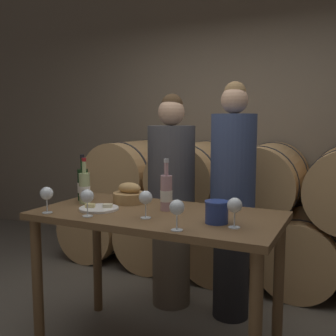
{
  "coord_description": "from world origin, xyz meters",
  "views": [
    {
      "loc": [
        1.04,
        -2.04,
        1.43
      ],
      "look_at": [
        0.0,
        0.15,
        1.14
      ],
      "focal_mm": 42.0,
      "sensor_mm": 36.0,
      "label": 1
    }
  ],
  "objects_px": {
    "wine_bottle_white": "(85,188)",
    "wine_glass_far_right": "(235,206)",
    "wine_glass_center": "(146,198)",
    "wine_glass_right": "(177,208)",
    "bread_basket": "(130,195)",
    "wine_glass_left": "(87,197)",
    "wine_glass_far_left": "(47,194)",
    "wine_bottle_red": "(83,184)",
    "blue_crock": "(217,211)",
    "cheese_plate": "(99,208)",
    "tasting_table": "(157,233)",
    "person_right": "(233,199)",
    "wine_bottle_rose": "(166,192)",
    "person_left": "(171,200)"
  },
  "relations": [
    {
      "from": "wine_bottle_red",
      "to": "wine_glass_left",
      "type": "relative_size",
      "value": 2.02
    },
    {
      "from": "wine_bottle_white",
      "to": "wine_glass_far_right",
      "type": "distance_m",
      "value": 1.07
    },
    {
      "from": "tasting_table",
      "to": "wine_glass_far_right",
      "type": "xyz_separation_m",
      "value": [
        0.51,
        -0.14,
        0.24
      ]
    },
    {
      "from": "blue_crock",
      "to": "wine_glass_center",
      "type": "xyz_separation_m",
      "value": [
        -0.39,
        -0.07,
        0.05
      ]
    },
    {
      "from": "person_right",
      "to": "wine_glass_left",
      "type": "bearing_deg",
      "value": -122.58
    },
    {
      "from": "person_right",
      "to": "wine_bottle_red",
      "type": "relative_size",
      "value": 5.42
    },
    {
      "from": "person_right",
      "to": "wine_glass_far_left",
      "type": "height_order",
      "value": "person_right"
    },
    {
      "from": "cheese_plate",
      "to": "wine_glass_far_right",
      "type": "bearing_deg",
      "value": -3.02
    },
    {
      "from": "tasting_table",
      "to": "wine_bottle_rose",
      "type": "relative_size",
      "value": 4.63
    },
    {
      "from": "wine_bottle_red",
      "to": "wine_glass_far_left",
      "type": "height_order",
      "value": "wine_bottle_red"
    },
    {
      "from": "cheese_plate",
      "to": "wine_glass_right",
      "type": "relative_size",
      "value": 1.55
    },
    {
      "from": "wine_glass_far_left",
      "to": "wine_glass_right",
      "type": "relative_size",
      "value": 1.0
    },
    {
      "from": "cheese_plate",
      "to": "wine_glass_far_right",
      "type": "distance_m",
      "value": 0.87
    },
    {
      "from": "cheese_plate",
      "to": "wine_glass_far_right",
      "type": "xyz_separation_m",
      "value": [
        0.87,
        -0.05,
        0.1
      ]
    },
    {
      "from": "blue_crock",
      "to": "bread_basket",
      "type": "xyz_separation_m",
      "value": [
        -0.69,
        0.26,
        -0.01
      ]
    },
    {
      "from": "wine_bottle_rose",
      "to": "cheese_plate",
      "type": "bearing_deg",
      "value": -157.11
    },
    {
      "from": "wine_glass_far_right",
      "to": "blue_crock",
      "type": "bearing_deg",
      "value": 155.3
    },
    {
      "from": "blue_crock",
      "to": "wine_bottle_rose",
      "type": "bearing_deg",
      "value": 157.32
    },
    {
      "from": "tasting_table",
      "to": "wine_bottle_red",
      "type": "bearing_deg",
      "value": 170.99
    },
    {
      "from": "wine_bottle_rose",
      "to": "wine_glass_right",
      "type": "height_order",
      "value": "wine_bottle_rose"
    },
    {
      "from": "wine_bottle_white",
      "to": "wine_glass_far_left",
      "type": "distance_m",
      "value": 0.32
    },
    {
      "from": "wine_bottle_white",
      "to": "wine_glass_center",
      "type": "bearing_deg",
      "value": -17.57
    },
    {
      "from": "person_right",
      "to": "wine_bottle_rose",
      "type": "bearing_deg",
      "value": -112.76
    },
    {
      "from": "wine_glass_center",
      "to": "bread_basket",
      "type": "bearing_deg",
      "value": 132.75
    },
    {
      "from": "cheese_plate",
      "to": "wine_glass_center",
      "type": "relative_size",
      "value": 1.55
    },
    {
      "from": "tasting_table",
      "to": "wine_glass_far_right",
      "type": "distance_m",
      "value": 0.58
    },
    {
      "from": "tasting_table",
      "to": "wine_glass_right",
      "type": "xyz_separation_m",
      "value": [
        0.27,
        -0.31,
        0.24
      ]
    },
    {
      "from": "tasting_table",
      "to": "bread_basket",
      "type": "bearing_deg",
      "value": 150.09
    },
    {
      "from": "wine_glass_center",
      "to": "wine_glass_right",
      "type": "relative_size",
      "value": 1.0
    },
    {
      "from": "wine_bottle_red",
      "to": "blue_crock",
      "type": "xyz_separation_m",
      "value": [
        1.02,
        -0.18,
        -0.05
      ]
    },
    {
      "from": "wine_bottle_red",
      "to": "wine_bottle_white",
      "type": "height_order",
      "value": "wine_bottle_red"
    },
    {
      "from": "wine_glass_right",
      "to": "cheese_plate",
      "type": "bearing_deg",
      "value": 160.82
    },
    {
      "from": "person_left",
      "to": "wine_glass_left",
      "type": "distance_m",
      "value": 0.94
    },
    {
      "from": "wine_glass_far_left",
      "to": "wine_glass_center",
      "type": "distance_m",
      "value": 0.6
    },
    {
      "from": "wine_bottle_red",
      "to": "wine_glass_center",
      "type": "xyz_separation_m",
      "value": [
        0.63,
        -0.25,
        0.0
      ]
    },
    {
      "from": "bread_basket",
      "to": "wine_glass_left",
      "type": "bearing_deg",
      "value": -92.6
    },
    {
      "from": "tasting_table",
      "to": "wine_bottle_white",
      "type": "height_order",
      "value": "wine_bottle_white"
    },
    {
      "from": "person_left",
      "to": "wine_bottle_rose",
      "type": "bearing_deg",
      "value": -67.78
    },
    {
      "from": "person_left",
      "to": "wine_glass_left",
      "type": "height_order",
      "value": "person_left"
    },
    {
      "from": "wine_glass_far_left",
      "to": "wine_glass_far_right",
      "type": "height_order",
      "value": "same"
    },
    {
      "from": "wine_glass_center",
      "to": "wine_glass_far_right",
      "type": "relative_size",
      "value": 1.0
    },
    {
      "from": "wine_glass_far_left",
      "to": "wine_glass_left",
      "type": "distance_m",
      "value": 0.27
    },
    {
      "from": "tasting_table",
      "to": "wine_glass_far_right",
      "type": "relative_size",
      "value": 9.33
    },
    {
      "from": "bread_basket",
      "to": "wine_glass_far_right",
      "type": "relative_size",
      "value": 1.39
    },
    {
      "from": "wine_bottle_rose",
      "to": "blue_crock",
      "type": "bearing_deg",
      "value": -22.68
    },
    {
      "from": "wine_bottle_rose",
      "to": "wine_glass_left",
      "type": "distance_m",
      "value": 0.47
    },
    {
      "from": "wine_bottle_rose",
      "to": "bread_basket",
      "type": "xyz_separation_m",
      "value": [
        -0.32,
        0.1,
        -0.06
      ]
    },
    {
      "from": "person_left",
      "to": "wine_bottle_red",
      "type": "bearing_deg",
      "value": -126.23
    },
    {
      "from": "wine_bottle_rose",
      "to": "wine_glass_far_left",
      "type": "relative_size",
      "value": 2.02
    },
    {
      "from": "wine_glass_right",
      "to": "wine_glass_left",
      "type": "bearing_deg",
      "value": 175.41
    }
  ]
}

